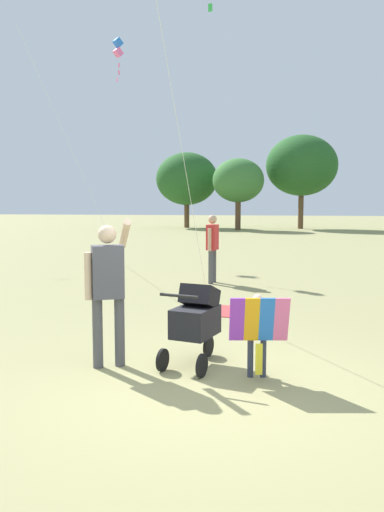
{
  "coord_description": "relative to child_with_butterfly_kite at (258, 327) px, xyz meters",
  "views": [
    {
      "loc": [
        0.6,
        -5.72,
        2.09
      ],
      "look_at": [
        -0.4,
        1.57,
        1.3
      ],
      "focal_mm": 38.09,
      "sensor_mm": 36.0,
      "label": 1
    }
  ],
  "objects": [
    {
      "name": "picnic_blanket",
      "position": [
        -0.52,
        3.66,
        -0.6
      ],
      "size": [
        1.31,
        1.19,
        0.02
      ],
      "primitive_type": "cube",
      "rotation": [
        0.0,
        0.0,
        -0.16
      ],
      "color": "#CC3D3D",
      "rests_on": "ground"
    },
    {
      "name": "kite_orange_delta",
      "position": [
        -4.57,
        10.67,
        6.01
      ],
      "size": [
        2.06,
        3.23,
        7.02
      ],
      "color": "blue",
      "rests_on": "ground"
    },
    {
      "name": "ground_plane",
      "position": [
        -0.52,
        -0.46,
        -0.61
      ],
      "size": [
        120.0,
        120.0,
        0.0
      ],
      "primitive_type": "plane",
      "color": "#938E5B"
    },
    {
      "name": "treeline_distant",
      "position": [
        4.26,
        30.28,
        3.22
      ],
      "size": [
        21.84,
        7.0,
        6.32
      ],
      "color": "brown",
      "rests_on": "ground"
    },
    {
      "name": "person_adult_flyer",
      "position": [
        -1.83,
        0.19,
        0.45
      ],
      "size": [
        0.57,
        0.67,
        1.84
      ],
      "color": "#4C4C51",
      "rests_on": "ground"
    },
    {
      "name": "stroller",
      "position": [
        -0.77,
        0.4,
        -0.0
      ],
      "size": [
        0.73,
        1.12,
        1.03
      ],
      "color": "black",
      "rests_on": "ground"
    },
    {
      "name": "child_with_butterfly_kite",
      "position": [
        0.0,
        0.0,
        0.0
      ],
      "size": [
        0.69,
        0.39,
        0.99
      ],
      "color": "#33384C",
      "rests_on": "ground"
    },
    {
      "name": "person_couple_left",
      "position": [
        -1.22,
        7.01,
        0.38
      ],
      "size": [
        0.29,
        0.53,
        1.68
      ],
      "color": "#4C4C51",
      "rests_on": "ground"
    }
  ]
}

